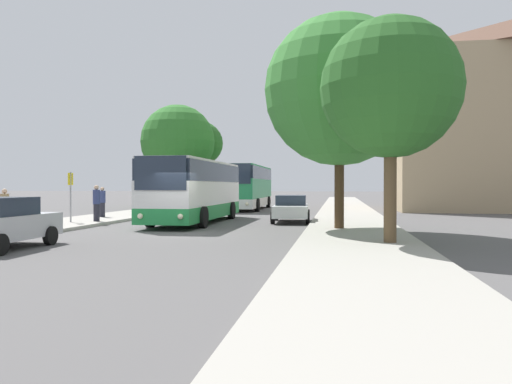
{
  "coord_description": "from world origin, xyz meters",
  "views": [
    {
      "loc": [
        6.32,
        -19.79,
        1.95
      ],
      "look_at": [
        0.96,
        12.86,
        1.53
      ],
      "focal_mm": 35.0,
      "sensor_mm": 36.0,
      "label": 1
    }
  ],
  "objects_px": {
    "pedestrian_walking_back": "(5,208)",
    "tree_right_mid": "(391,88)",
    "bus_middle": "(248,186)",
    "tree_right_near": "(339,91)",
    "tree_left_far": "(201,144)",
    "parked_car_right_near": "(291,208)",
    "pedestrian_waiting_near": "(97,203)",
    "bus_stop_sign": "(71,191)",
    "pedestrian_waiting_far": "(102,202)",
    "tree_left_near": "(178,142)",
    "bus_front": "(195,190)"
  },
  "relations": [
    {
      "from": "pedestrian_walking_back",
      "to": "pedestrian_waiting_near",
      "type": "bearing_deg",
      "value": -170.11
    },
    {
      "from": "bus_front",
      "to": "tree_left_near",
      "type": "bearing_deg",
      "value": 110.82
    },
    {
      "from": "tree_left_near",
      "to": "tree_left_far",
      "type": "xyz_separation_m",
      "value": [
        1.46,
        2.48,
        0.02
      ]
    },
    {
      "from": "bus_stop_sign",
      "to": "tree_right_near",
      "type": "bearing_deg",
      "value": -6.15
    },
    {
      "from": "parked_car_right_near",
      "to": "tree_right_mid",
      "type": "xyz_separation_m",
      "value": [
        4.1,
        -10.29,
        4.27
      ]
    },
    {
      "from": "pedestrian_waiting_near",
      "to": "pedestrian_walking_back",
      "type": "bearing_deg",
      "value": 36.24
    },
    {
      "from": "parked_car_right_near",
      "to": "tree_right_near",
      "type": "relative_size",
      "value": 0.49
    },
    {
      "from": "pedestrian_waiting_near",
      "to": "tree_left_far",
      "type": "distance_m",
      "value": 21.94
    },
    {
      "from": "parked_car_right_near",
      "to": "pedestrian_waiting_far",
      "type": "bearing_deg",
      "value": -4.37
    },
    {
      "from": "bus_middle",
      "to": "tree_right_near",
      "type": "xyz_separation_m",
      "value": [
        7.36,
        -18.91,
        4.06
      ]
    },
    {
      "from": "bus_middle",
      "to": "tree_left_far",
      "type": "xyz_separation_m",
      "value": [
        -5.23,
        4.69,
        3.97
      ]
    },
    {
      "from": "bus_front",
      "to": "tree_right_mid",
      "type": "relative_size",
      "value": 1.52
    },
    {
      "from": "tree_right_near",
      "to": "pedestrian_waiting_near",
      "type": "bearing_deg",
      "value": 169.74
    },
    {
      "from": "bus_middle",
      "to": "tree_right_near",
      "type": "relative_size",
      "value": 1.31
    },
    {
      "from": "parked_car_right_near",
      "to": "pedestrian_waiting_near",
      "type": "distance_m",
      "value": 10.06
    },
    {
      "from": "bus_front",
      "to": "tree_right_near",
      "type": "xyz_separation_m",
      "value": [
        7.46,
        -4.01,
        4.22
      ]
    },
    {
      "from": "tree_right_near",
      "to": "bus_stop_sign",
      "type": "bearing_deg",
      "value": 173.85
    },
    {
      "from": "tree_left_far",
      "to": "tree_right_near",
      "type": "distance_m",
      "value": 26.75
    },
    {
      "from": "bus_front",
      "to": "bus_stop_sign",
      "type": "relative_size",
      "value": 4.38
    },
    {
      "from": "parked_car_right_near",
      "to": "tree_left_far",
      "type": "bearing_deg",
      "value": -64.41
    },
    {
      "from": "pedestrian_waiting_near",
      "to": "tree_right_mid",
      "type": "xyz_separation_m",
      "value": [
        13.68,
        -7.26,
        3.95
      ]
    },
    {
      "from": "bus_front",
      "to": "pedestrian_waiting_near",
      "type": "relative_size",
      "value": 5.93
    },
    {
      "from": "pedestrian_waiting_near",
      "to": "tree_left_near",
      "type": "xyz_separation_m",
      "value": [
        -1.96,
        18.93,
        4.76
      ]
    },
    {
      "from": "parked_car_right_near",
      "to": "pedestrian_walking_back",
      "type": "distance_m",
      "value": 13.73
    },
    {
      "from": "bus_stop_sign",
      "to": "tree_right_near",
      "type": "xyz_separation_m",
      "value": [
        13.07,
        -1.41,
        4.26
      ]
    },
    {
      "from": "pedestrian_walking_back",
      "to": "tree_left_near",
      "type": "relative_size",
      "value": 0.19
    },
    {
      "from": "bus_middle",
      "to": "tree_right_near",
      "type": "bearing_deg",
      "value": -69.76
    },
    {
      "from": "pedestrian_walking_back",
      "to": "bus_middle",
      "type": "bearing_deg",
      "value": -160.69
    },
    {
      "from": "tree_right_mid",
      "to": "bus_front",
      "type": "bearing_deg",
      "value": 134.86
    },
    {
      "from": "bus_front",
      "to": "tree_left_far",
      "type": "bearing_deg",
      "value": 104.42
    },
    {
      "from": "tree_right_near",
      "to": "pedestrian_walking_back",
      "type": "bearing_deg",
      "value": -172.4
    },
    {
      "from": "bus_middle",
      "to": "bus_front",
      "type": "bearing_deg",
      "value": -91.39
    },
    {
      "from": "bus_front",
      "to": "pedestrian_walking_back",
      "type": "relative_size",
      "value": 6.48
    },
    {
      "from": "bus_stop_sign",
      "to": "tree_left_near",
      "type": "relative_size",
      "value": 0.28
    },
    {
      "from": "tree_left_near",
      "to": "tree_left_far",
      "type": "height_order",
      "value": "tree_left_near"
    },
    {
      "from": "bus_front",
      "to": "bus_stop_sign",
      "type": "height_order",
      "value": "bus_front"
    },
    {
      "from": "bus_stop_sign",
      "to": "pedestrian_walking_back",
      "type": "relative_size",
      "value": 1.48
    },
    {
      "from": "bus_middle",
      "to": "tree_right_mid",
      "type": "height_order",
      "value": "tree_right_mid"
    },
    {
      "from": "pedestrian_waiting_far",
      "to": "tree_right_mid",
      "type": "relative_size",
      "value": 0.24
    },
    {
      "from": "bus_front",
      "to": "bus_middle",
      "type": "bearing_deg",
      "value": 89.36
    },
    {
      "from": "pedestrian_waiting_near",
      "to": "pedestrian_waiting_far",
      "type": "distance_m",
      "value": 3.52
    },
    {
      "from": "pedestrian_waiting_far",
      "to": "tree_left_near",
      "type": "bearing_deg",
      "value": -24.55
    },
    {
      "from": "bus_stop_sign",
      "to": "pedestrian_waiting_far",
      "type": "distance_m",
      "value": 4.12
    },
    {
      "from": "pedestrian_waiting_far",
      "to": "pedestrian_waiting_near",
      "type": "bearing_deg",
      "value": 175.0
    },
    {
      "from": "bus_stop_sign",
      "to": "pedestrian_walking_back",
      "type": "distance_m",
      "value": 3.58
    },
    {
      "from": "parked_car_right_near",
      "to": "bus_stop_sign",
      "type": "height_order",
      "value": "bus_stop_sign"
    },
    {
      "from": "bus_front",
      "to": "bus_middle",
      "type": "relative_size",
      "value": 0.92
    },
    {
      "from": "pedestrian_walking_back",
      "to": "tree_right_mid",
      "type": "height_order",
      "value": "tree_right_mid"
    },
    {
      "from": "bus_front",
      "to": "bus_stop_sign",
      "type": "xyz_separation_m",
      "value": [
        -5.61,
        -2.6,
        -0.04
      ]
    },
    {
      "from": "bus_front",
      "to": "pedestrian_waiting_near",
      "type": "distance_m",
      "value": 5.03
    }
  ]
}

